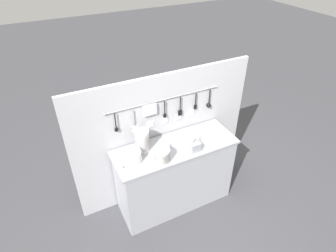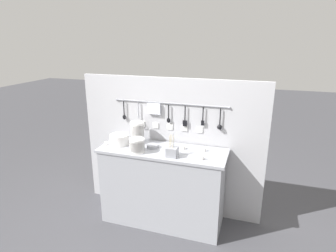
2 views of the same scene
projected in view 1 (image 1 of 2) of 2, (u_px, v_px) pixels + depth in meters
The scene contains 12 objects.
ground_plane at pixel (174, 200), 3.68m from camera, with size 20.00×20.00×0.00m, color #424247.
counter at pixel (175, 175), 3.41m from camera, with size 1.43×0.51×0.91m.
back_wall at pixel (164, 137), 3.40m from camera, with size 2.23×0.11×1.67m.
bowl_stack_wide_centre at pixel (162, 155), 2.90m from camera, with size 0.17×0.17×0.16m.
bowl_stack_tall_left at pixel (142, 140), 3.03m from camera, with size 0.16×0.16×0.25m.
plate_stack at pixel (131, 157), 2.91m from camera, with size 0.22×0.22×0.12m.
steel_mixing_bowl at pixel (164, 147), 3.10m from camera, with size 0.13×0.13×0.04m.
cutlery_caddy at pixel (194, 146), 3.07m from camera, with size 0.11×0.11×0.24m.
cup_back_right at pixel (217, 140), 3.21m from camera, with size 0.04×0.04×0.04m.
cup_by_caddy at pixel (205, 130), 3.37m from camera, with size 0.04×0.04×0.04m.
cup_mid_row at pixel (189, 136), 3.28m from camera, with size 0.04×0.04×0.04m.
cup_back_left at pixel (121, 168), 2.84m from camera, with size 0.04×0.04×0.04m.
Camera 1 is at (-1.17, -2.14, 2.92)m, focal length 30.00 mm.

